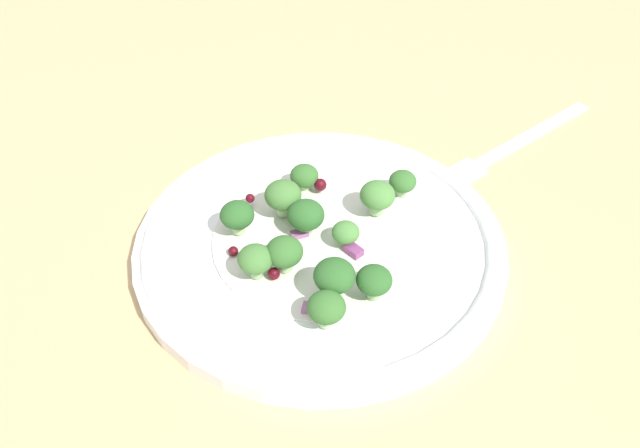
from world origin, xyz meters
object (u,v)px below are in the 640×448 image
(broccoli_floret_0, at_px, (300,176))
(broccoli_floret_2, at_px, (346,233))
(fork, at_px, (512,145))
(broccoli_floret_1, at_px, (284,252))
(plate, at_px, (320,242))

(broccoli_floret_0, bearing_deg, broccoli_floret_2, -137.93)
(broccoli_floret_2, height_order, fork, broccoli_floret_2)
(broccoli_floret_0, xyz_separation_m, broccoli_floret_2, (-0.06, -0.05, -0.00))
(broccoli_floret_0, relative_size, broccoli_floret_1, 0.87)
(plate, relative_size, fork, 1.72)
(broccoli_floret_2, bearing_deg, broccoli_floret_1, 135.38)
(broccoli_floret_2, bearing_deg, broccoli_floret_0, 42.07)
(broccoli_floret_0, bearing_deg, plate, -150.08)
(broccoli_floret_1, bearing_deg, broccoli_floret_2, -44.62)
(broccoli_floret_0, distance_m, broccoli_floret_1, 0.09)
(plate, relative_size, broccoli_floret_1, 10.45)
(broccoli_floret_0, relative_size, broccoli_floret_2, 1.12)
(broccoli_floret_2, bearing_deg, plate, 81.33)
(broccoli_floret_1, height_order, fork, broccoli_floret_1)
(plate, xyz_separation_m, broccoli_floret_0, (0.05, 0.03, 0.02))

